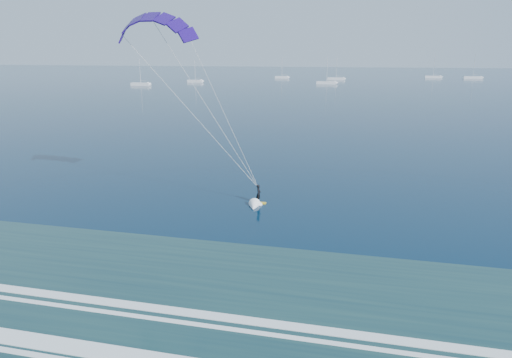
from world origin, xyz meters
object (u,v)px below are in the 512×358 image
at_px(sailboat_3, 327,83).
at_px(sailboat_7, 282,77).
at_px(sailboat_0, 141,84).
at_px(sailboat_2, 336,79).
at_px(kitesurfer_rig, 203,102).
at_px(sailboat_4, 473,77).
at_px(sailboat_8, 433,77).
at_px(sailboat_1, 195,81).

relative_size(sailboat_3, sailboat_7, 1.11).
relative_size(sailboat_0, sailboat_2, 0.98).
relative_size(kitesurfer_rig, sailboat_3, 1.46).
distance_m(sailboat_4, sailboat_7, 102.67).
distance_m(sailboat_2, sailboat_8, 59.26).
distance_m(sailboat_1, sailboat_7, 55.28).
distance_m(kitesurfer_rig, sailboat_2, 204.82).
bearing_deg(sailboat_7, sailboat_3, -56.80).
height_order(sailboat_0, sailboat_3, sailboat_3).
relative_size(kitesurfer_rig, sailboat_7, 1.63).
height_order(sailboat_0, sailboat_2, sailboat_2).
xyz_separation_m(sailboat_1, sailboat_7, (33.39, 44.06, 0.01)).
xyz_separation_m(sailboat_7, sailboat_8, (80.58, 22.65, 0.01)).
height_order(kitesurfer_rig, sailboat_0, kitesurfer_rig).
xyz_separation_m(sailboat_1, sailboat_3, (60.87, 2.06, 0.01)).
height_order(kitesurfer_rig, sailboat_4, kitesurfer_rig).
bearing_deg(kitesurfer_rig, sailboat_7, 98.15).
bearing_deg(kitesurfer_rig, sailboat_0, 118.89).
bearing_deg(sailboat_0, sailboat_4, 31.19).
distance_m(kitesurfer_rig, sailboat_7, 214.50).
height_order(sailboat_2, sailboat_4, sailboat_4).
xyz_separation_m(sailboat_4, sailboat_7, (-100.52, -20.89, -0.01)).
xyz_separation_m(sailboat_1, sailboat_8, (113.97, 66.71, 0.02)).
distance_m(sailboat_3, sailboat_4, 96.38).
relative_size(sailboat_0, sailboat_7, 1.05).
bearing_deg(sailboat_8, kitesurfer_rig, -102.06).
height_order(sailboat_3, sailboat_4, sailboat_4).
distance_m(kitesurfer_rig, sailboat_4, 243.53).
relative_size(sailboat_0, sailboat_4, 0.89).
bearing_deg(sailboat_2, sailboat_1, -149.87).
bearing_deg(sailboat_1, sailboat_0, -120.87).
xyz_separation_m(sailboat_0, sailboat_3, (75.95, 27.28, 0.01)).
bearing_deg(sailboat_1, sailboat_4, 25.88).
bearing_deg(sailboat_7, sailboat_8, 15.70).
xyz_separation_m(kitesurfer_rig, sailboat_7, (-30.39, 212.16, -8.67)).
distance_m(sailboat_3, sailboat_7, 50.20).
distance_m(kitesurfer_rig, sailboat_3, 170.40).
bearing_deg(sailboat_7, sailboat_2, -14.27).
bearing_deg(sailboat_4, sailboat_1, -154.12).
relative_size(sailboat_1, sailboat_7, 0.93).
xyz_separation_m(sailboat_4, sailboat_8, (-19.94, 1.76, 0.01)).
height_order(kitesurfer_rig, sailboat_2, kitesurfer_rig).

